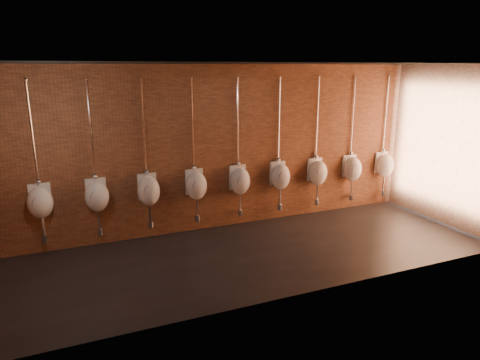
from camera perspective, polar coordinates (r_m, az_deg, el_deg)
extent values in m
plane|color=black|center=(7.55, 2.06, -9.79)|extent=(8.50, 8.50, 0.00)
cube|color=black|center=(6.87, 2.31, 15.28)|extent=(8.50, 3.00, 0.04)
cube|color=#975937|center=(8.40, -2.12, 4.21)|extent=(8.50, 0.04, 3.20)
cube|color=#975937|center=(5.75, 8.45, -0.89)|extent=(8.50, 0.04, 3.20)
cube|color=#975937|center=(9.60, 25.94, 4.06)|extent=(0.04, 3.00, 3.20)
ellipsoid|color=white|center=(7.90, -25.08, -2.76)|extent=(0.43, 0.38, 0.55)
cube|color=white|center=(8.02, -25.10, -2.10)|extent=(0.35, 0.06, 0.49)
cylinder|color=#999999|center=(7.76, -25.14, -2.81)|extent=(0.24, 0.03, 0.24)
cylinder|color=silver|center=(7.78, -25.97, 5.52)|extent=(0.03, 0.03, 1.73)
sphere|color=silver|center=(7.92, -25.32, -0.20)|extent=(0.10, 0.10, 0.10)
cylinder|color=silver|center=(7.71, -26.70, 11.85)|extent=(0.07, 0.07, 0.01)
cylinder|color=silver|center=(8.02, -24.77, -5.49)|extent=(0.04, 0.04, 0.38)
cylinder|color=silver|center=(8.10, -24.58, -7.15)|extent=(0.10, 0.10, 0.13)
cylinder|color=silver|center=(8.18, -24.57, -6.92)|extent=(0.04, 0.18, 0.04)
ellipsoid|color=white|center=(7.89, -18.53, -2.11)|extent=(0.43, 0.38, 0.55)
cube|color=white|center=(8.01, -18.64, -1.47)|extent=(0.35, 0.06, 0.49)
cylinder|color=#999999|center=(7.75, -18.47, -2.15)|extent=(0.24, 0.03, 0.24)
cylinder|color=silver|center=(7.78, -19.28, 6.18)|extent=(0.03, 0.03, 1.73)
sphere|color=silver|center=(7.91, -18.79, 0.45)|extent=(0.10, 0.10, 0.10)
cylinder|color=silver|center=(7.71, -19.84, 12.53)|extent=(0.07, 0.07, 0.01)
cylinder|color=silver|center=(8.01, -18.30, -4.86)|extent=(0.04, 0.04, 0.38)
cylinder|color=silver|center=(8.10, -18.16, -6.51)|extent=(0.10, 0.10, 0.13)
cylinder|color=silver|center=(8.18, -18.21, -6.30)|extent=(0.04, 0.18, 0.04)
ellipsoid|color=white|center=(8.00, -12.06, -1.45)|extent=(0.43, 0.38, 0.55)
cube|color=white|center=(8.11, -12.27, -0.82)|extent=(0.35, 0.06, 0.49)
cylinder|color=#999999|center=(7.86, -11.89, -1.48)|extent=(0.24, 0.03, 0.24)
cylinder|color=silver|center=(7.88, -12.67, 6.74)|extent=(0.03, 0.03, 1.73)
sphere|color=silver|center=(8.02, -12.34, 1.08)|extent=(0.10, 0.10, 0.10)
cylinder|color=silver|center=(7.81, -13.04, 13.03)|extent=(0.07, 0.07, 0.01)
cylinder|color=silver|center=(8.12, -11.91, -4.17)|extent=(0.04, 0.04, 0.38)
cylinder|color=silver|center=(8.20, -11.82, -5.81)|extent=(0.10, 0.10, 0.13)
cylinder|color=silver|center=(8.28, -11.94, -5.60)|extent=(0.04, 0.18, 0.04)
ellipsoid|color=white|center=(8.20, -5.84, -0.79)|extent=(0.43, 0.38, 0.55)
cube|color=white|center=(8.31, -6.13, -0.19)|extent=(0.35, 0.06, 0.49)
cylinder|color=#999999|center=(8.06, -5.56, -0.81)|extent=(0.24, 0.03, 0.24)
cylinder|color=silver|center=(8.08, -6.30, 7.21)|extent=(0.03, 0.03, 1.73)
sphere|color=silver|center=(8.22, -6.13, 1.67)|extent=(0.10, 0.10, 0.10)
cylinder|color=silver|center=(8.02, -6.48, 13.34)|extent=(0.07, 0.07, 0.01)
cylinder|color=silver|center=(8.31, -5.77, -3.45)|extent=(0.04, 0.04, 0.38)
cylinder|color=silver|center=(8.39, -5.73, -5.06)|extent=(0.10, 0.10, 0.13)
cylinder|color=silver|center=(8.48, -5.91, -4.87)|extent=(0.04, 0.18, 0.04)
ellipsoid|color=white|center=(8.49, 0.01, -0.16)|extent=(0.43, 0.38, 0.55)
cube|color=white|center=(8.60, -0.35, 0.41)|extent=(0.35, 0.06, 0.49)
cylinder|color=#999999|center=(8.36, 0.37, -0.17)|extent=(0.24, 0.03, 0.24)
cylinder|color=silver|center=(8.38, -0.31, 7.56)|extent=(0.03, 0.03, 1.73)
sphere|color=silver|center=(8.51, -0.27, 2.21)|extent=(0.10, 0.10, 0.10)
cylinder|color=silver|center=(8.32, -0.31, 13.48)|extent=(0.07, 0.07, 0.01)
cylinder|color=silver|center=(8.60, 0.01, -2.74)|extent=(0.04, 0.04, 0.38)
cylinder|color=silver|center=(8.68, 0.01, -4.31)|extent=(0.10, 0.10, 0.13)
cylinder|color=silver|center=(8.76, -0.22, -4.13)|extent=(0.04, 0.18, 0.04)
ellipsoid|color=white|center=(8.87, 5.42, 0.42)|extent=(0.43, 0.38, 0.55)
cube|color=white|center=(8.98, 5.01, 0.96)|extent=(0.35, 0.06, 0.49)
cylinder|color=#999999|center=(8.75, 5.85, 0.42)|extent=(0.24, 0.03, 0.24)
cylinder|color=silver|center=(8.76, 5.23, 7.82)|extent=(0.03, 0.03, 1.73)
sphere|color=silver|center=(8.89, 5.14, 2.69)|extent=(0.10, 0.10, 0.10)
cylinder|color=silver|center=(8.70, 5.37, 13.47)|extent=(0.07, 0.07, 0.01)
cylinder|color=silver|center=(8.98, 5.36, -2.06)|extent=(0.04, 0.04, 0.38)
cylinder|color=silver|center=(9.05, 5.32, -3.57)|extent=(0.10, 0.10, 0.13)
cylinder|color=silver|center=(9.13, 5.06, -3.40)|extent=(0.04, 0.18, 0.04)
ellipsoid|color=white|center=(9.32, 10.35, 0.94)|extent=(0.43, 0.38, 0.55)
cube|color=white|center=(9.42, 9.91, 1.45)|extent=(0.35, 0.06, 0.49)
cylinder|color=#999999|center=(9.20, 10.82, 0.95)|extent=(0.24, 0.03, 0.24)
cylinder|color=silver|center=(9.22, 10.27, 7.99)|extent=(0.03, 0.03, 1.73)
sphere|color=silver|center=(9.34, 10.08, 3.11)|extent=(0.10, 0.10, 0.10)
cylinder|color=silver|center=(9.16, 10.52, 13.36)|extent=(0.07, 0.07, 0.01)
cylinder|color=silver|center=(9.42, 10.24, -1.42)|extent=(0.04, 0.04, 0.38)
cylinder|color=silver|center=(9.49, 10.17, -2.86)|extent=(0.10, 0.10, 0.13)
cylinder|color=silver|center=(9.57, 9.88, -2.71)|extent=(0.04, 0.18, 0.04)
ellipsoid|color=white|center=(9.83, 14.80, 1.41)|extent=(0.43, 0.38, 0.55)
cube|color=white|center=(9.93, 14.33, 1.89)|extent=(0.35, 0.06, 0.49)
cylinder|color=#999999|center=(9.72, 15.29, 1.43)|extent=(0.24, 0.03, 0.24)
cylinder|color=silver|center=(9.74, 14.81, 8.09)|extent=(0.03, 0.03, 1.73)
sphere|color=silver|center=(9.85, 14.54, 3.47)|extent=(0.10, 0.10, 0.10)
cylinder|color=silver|center=(9.68, 15.15, 13.16)|extent=(0.07, 0.07, 0.01)
cylinder|color=silver|center=(9.93, 14.65, -0.84)|extent=(0.04, 0.04, 0.38)
cylinder|color=silver|center=(10.00, 14.55, -2.21)|extent=(0.10, 0.10, 0.13)
cylinder|color=silver|center=(10.07, 14.25, -2.07)|extent=(0.04, 0.18, 0.04)
ellipsoid|color=white|center=(10.40, 18.78, 1.83)|extent=(0.43, 0.38, 0.55)
cube|color=white|center=(10.49, 18.31, 2.28)|extent=(0.35, 0.06, 0.49)
cylinder|color=#999999|center=(10.30, 19.29, 1.84)|extent=(0.24, 0.03, 0.24)
cylinder|color=silver|center=(10.31, 18.86, 8.13)|extent=(0.03, 0.03, 1.73)
sphere|color=silver|center=(10.42, 18.54, 3.77)|extent=(0.10, 0.10, 0.10)
cylinder|color=silver|center=(10.26, 19.27, 12.92)|extent=(0.07, 0.07, 0.01)
cylinder|color=silver|center=(10.49, 18.60, -0.31)|extent=(0.04, 0.04, 0.38)
cylinder|color=silver|center=(10.56, 18.49, -1.61)|extent=(0.10, 0.10, 0.13)
cylinder|color=silver|center=(10.62, 18.18, -1.48)|extent=(0.04, 0.18, 0.04)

